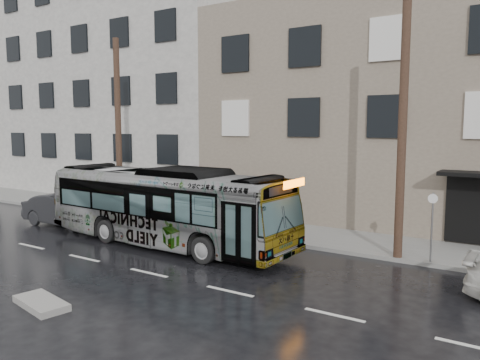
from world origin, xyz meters
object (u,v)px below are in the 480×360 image
object	(u,v)px
dark_sedan	(66,210)
sign_post	(432,227)
bus	(165,206)
utility_pole_front	(402,130)
utility_pole_rear	(118,129)

from	to	relation	value
dark_sedan	sign_post	bearing A→B (deg)	-82.62
bus	dark_sedan	distance (m)	6.52
utility_pole_front	sign_post	bearing A→B (deg)	0.00
sign_post	dark_sedan	size ratio (longest dim) A/B	0.51
utility_pole_front	sign_post	world-z (taller)	utility_pole_front
sign_post	bus	bearing A→B (deg)	-164.45
utility_pole_rear	bus	size ratio (longest dim) A/B	0.79
utility_pole_rear	bus	xyz separation A→B (m)	(5.45, -2.68, -3.07)
utility_pole_rear	utility_pole_front	bearing A→B (deg)	0.00
utility_pole_front	dark_sedan	size ratio (longest dim) A/B	1.92
sign_post	bus	size ratio (longest dim) A/B	0.21
bus	utility_pole_rear	bearing A→B (deg)	66.51
dark_sedan	utility_pole_rear	bearing A→B (deg)	-23.32
utility_pole_rear	sign_post	distance (m)	15.46
sign_post	utility_pole_rear	bearing A→B (deg)	180.00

